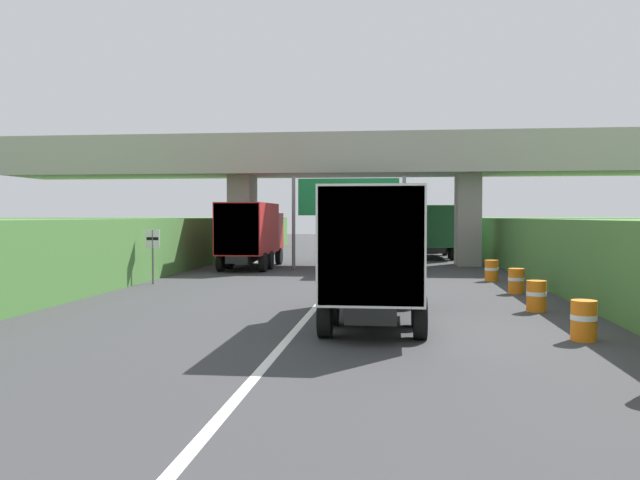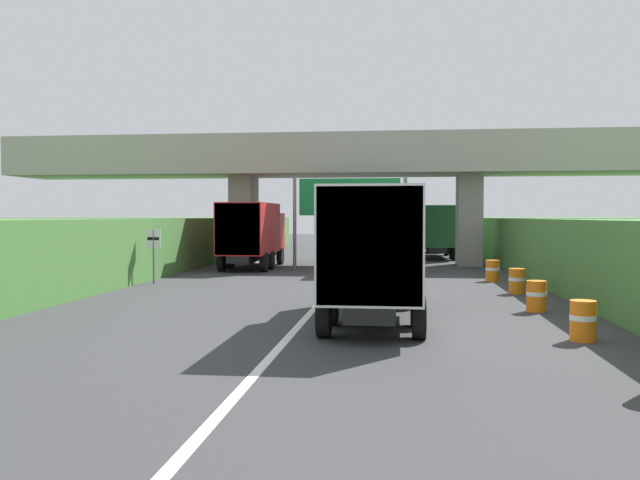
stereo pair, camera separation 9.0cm
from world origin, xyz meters
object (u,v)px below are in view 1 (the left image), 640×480
construction_barrel_2 (584,320)px  construction_barrel_3 (536,296)px  construction_barrel_4 (516,281)px  truck_green (433,229)px  speed_limit_sign (153,248)px  car_blue (427,241)px  truck_silver (377,232)px  overhead_highway_sign (348,202)px  truck_black (375,248)px  construction_barrel_5 (491,270)px  car_white (341,240)px  truck_red (252,232)px

construction_barrel_2 → construction_barrel_3: bearing=91.1°
construction_barrel_4 → construction_barrel_3: bearing=-93.0°
construction_barrel_3 → truck_green: bearing=93.6°
speed_limit_sign → car_blue: (12.25, 25.10, -0.62)m
speed_limit_sign → construction_barrel_3: (13.86, -6.20, -1.02)m
speed_limit_sign → construction_barrel_2: bearing=-37.4°
truck_silver → construction_barrel_4: (5.20, -9.79, -1.47)m
truck_green → construction_barrel_4: (1.77, -20.04, -1.47)m
car_blue → construction_barrel_2: 35.81m
overhead_highway_sign → construction_barrel_4: 12.23m
truck_black → construction_barrel_5: truck_black is taller
overhead_highway_sign → construction_barrel_2: 20.05m
speed_limit_sign → truck_green: size_ratio=0.31×
truck_black → construction_barrel_2: 5.30m
truck_black → car_white: (-3.71, 34.33, -1.08)m
overhead_highway_sign → construction_barrel_5: bearing=-39.4°
construction_barrel_5 → car_blue: bearing=94.1°
truck_black → car_blue: 33.88m
car_blue → truck_silver: bearing=-101.2°
car_white → construction_barrel_4: car_white is taller
construction_barrel_3 → construction_barrel_4: same height
construction_barrel_2 → construction_barrel_3: size_ratio=1.00×
car_blue → construction_barrel_5: size_ratio=4.56×
truck_black → construction_barrel_4: bearing=55.1°
speed_limit_sign → construction_barrel_5: speed_limit_sign is taller
construction_barrel_4 → speed_limit_sign: bearing=173.0°
construction_barrel_4 → truck_red: bearing=139.3°
truck_black → construction_barrel_4: (4.82, 6.90, -1.47)m
truck_green → speed_limit_sign: bearing=-123.9°
truck_red → construction_barrel_3: 18.75m
construction_barrel_4 → construction_barrel_5: bearing=92.9°
speed_limit_sign → construction_barrel_4: bearing=-7.0°
overhead_highway_sign → construction_barrel_3: overhead_highway_sign is taller
car_white → construction_barrel_5: (8.30, -22.97, -0.40)m
truck_green → construction_barrel_2: size_ratio=8.11×
overhead_highway_sign → car_white: overhead_highway_sign is taller
truck_green → car_blue: size_ratio=1.78×
overhead_highway_sign → truck_red: (-5.16, 0.41, -1.55)m
truck_silver → construction_barrel_4: truck_silver is taller
construction_barrel_2 → construction_barrel_3: (-0.09, 4.46, 0.00)m
truck_green → construction_barrel_3: 24.59m
truck_green → construction_barrel_5: bearing=-84.3°
truck_black → construction_barrel_5: 12.34m
speed_limit_sign → truck_green: bearing=56.1°
truck_red → car_blue: 19.46m
speed_limit_sign → car_white: (5.57, 25.70, -0.62)m
car_white → construction_barrel_3: size_ratio=4.56×
speed_limit_sign → construction_barrel_5: 14.17m
car_blue → construction_barrel_5: bearing=-85.9°
car_blue → construction_barrel_5: (1.62, -22.37, -0.40)m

